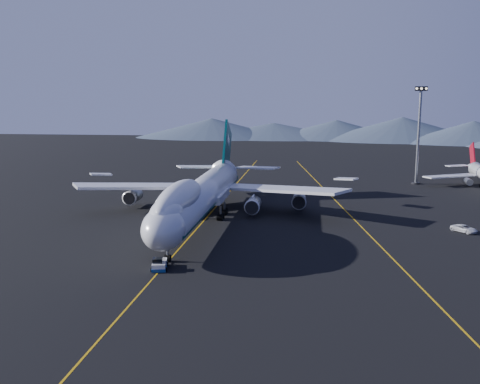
# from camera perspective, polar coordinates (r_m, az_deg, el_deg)

# --- Properties ---
(ground) EXTENTS (500.00, 500.00, 0.00)m
(ground) POSITION_cam_1_polar(r_m,az_deg,el_deg) (107.77, -4.03, -3.25)
(ground) COLOR black
(ground) RESTS_ON ground
(taxiway_line_main) EXTENTS (0.25, 220.00, 0.01)m
(taxiway_line_main) POSITION_cam_1_polar(r_m,az_deg,el_deg) (107.77, -4.03, -3.24)
(taxiway_line_main) COLOR #C6910B
(taxiway_line_main) RESTS_ON ground
(taxiway_line_side) EXTENTS (28.08, 198.09, 0.01)m
(taxiway_line_side) POSITION_cam_1_polar(r_m,az_deg,el_deg) (115.76, 11.72, -2.51)
(taxiway_line_side) COLOR #C6910B
(taxiway_line_side) RESTS_ON ground
(boeing_747) EXTENTS (59.62, 72.43, 19.37)m
(boeing_747) POSITION_cam_1_polar(r_m,az_deg,el_deg) (106.63, -4.06, -0.20)
(boeing_747) COLOR silver
(boeing_747) RESTS_ON ground
(pushback_tug) EXTENTS (2.93, 4.37, 1.76)m
(pushback_tug) POSITION_cam_1_polar(r_m,az_deg,el_deg) (79.53, -8.58, -7.73)
(pushback_tug) COLOR silver
(pushback_tug) RESTS_ON ground
(service_van) EXTENTS (4.92, 5.13, 1.35)m
(service_van) POSITION_cam_1_polar(r_m,az_deg,el_deg) (107.93, 22.80, -3.63)
(service_van) COLOR silver
(service_van) RESTS_ON ground
(floodlight_mast) EXTENTS (3.46, 2.59, 27.97)m
(floodlight_mast) POSITION_cam_1_polar(r_m,az_deg,el_deg) (162.46, 18.50, 5.77)
(floodlight_mast) COLOR black
(floodlight_mast) RESTS_ON ground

